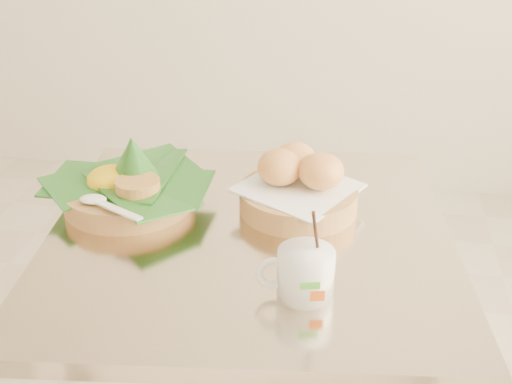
% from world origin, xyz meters
% --- Properties ---
extents(cafe_table, '(0.78, 0.78, 0.75)m').
position_xyz_m(cafe_table, '(0.18, 0.04, 0.53)').
color(cafe_table, gray).
rests_on(cafe_table, floor).
extents(rice_basket, '(0.30, 0.30, 0.15)m').
position_xyz_m(rice_basket, '(-0.06, 0.10, 0.79)').
color(rice_basket, tan).
rests_on(rice_basket, cafe_table).
extents(bread_basket, '(0.25, 0.25, 0.11)m').
position_xyz_m(bread_basket, '(0.25, 0.14, 0.79)').
color(bread_basket, tan).
rests_on(bread_basket, cafe_table).
extents(coffee_mug, '(0.12, 0.09, 0.15)m').
position_xyz_m(coffee_mug, '(0.29, -0.13, 0.79)').
color(coffee_mug, white).
rests_on(coffee_mug, cafe_table).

